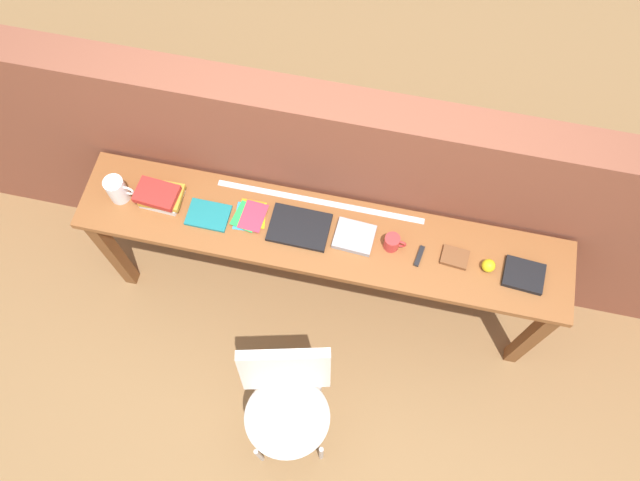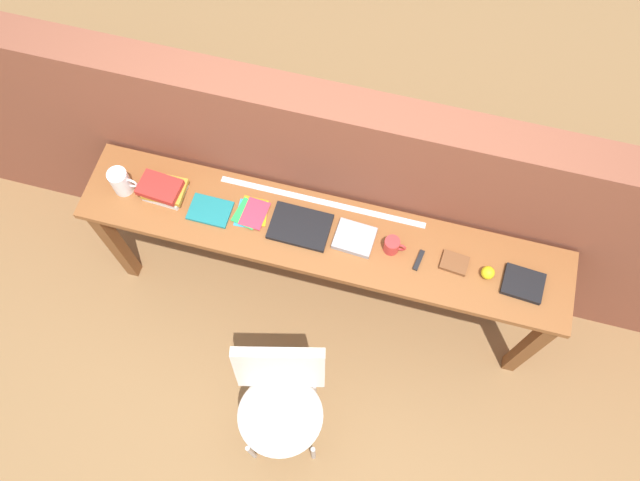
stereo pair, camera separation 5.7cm
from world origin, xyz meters
name	(u,v)px [view 1 (the left image)]	position (x,y,z in m)	size (l,w,h in m)	color
ground_plane	(311,337)	(0.00, 0.00, 0.00)	(40.00, 40.00, 0.00)	olive
brick_wall_back	(335,187)	(0.00, 0.64, 0.75)	(6.00, 0.20, 1.51)	brown
sideboard	(322,244)	(0.00, 0.30, 0.74)	(2.50, 0.44, 0.88)	brown
chair_white_moulded	(287,401)	(-0.01, -0.48, 0.53)	(0.54, 0.54, 0.89)	silver
pitcher_white	(117,189)	(-1.05, 0.29, 0.96)	(0.14, 0.10, 0.18)	white
book_stack_leftmost	(160,196)	(-0.84, 0.31, 0.93)	(0.23, 0.17, 0.10)	white
magazine_cycling	(208,215)	(-0.58, 0.28, 0.89)	(0.21, 0.15, 0.02)	#19757A
pamphlet_pile_colourful	(250,216)	(-0.38, 0.32, 0.89)	(0.18, 0.18, 0.01)	#3399D8
book_open_centre	(299,227)	(-0.12, 0.30, 0.89)	(0.30, 0.21, 0.02)	black
book_grey_hardcover	(354,237)	(0.16, 0.31, 0.90)	(0.19, 0.16, 0.03)	#9E9EA3
mug	(392,242)	(0.35, 0.30, 0.92)	(0.11, 0.08, 0.09)	red
multitool_folded	(419,256)	(0.49, 0.28, 0.89)	(0.02, 0.11, 0.02)	black
leather_journal_brown	(455,257)	(0.66, 0.30, 0.89)	(0.13, 0.10, 0.02)	brown
sports_ball_small	(489,266)	(0.82, 0.28, 0.91)	(0.07, 0.07, 0.07)	yellow
book_repair_rightmost	(524,275)	(1.00, 0.28, 0.89)	(0.19, 0.16, 0.03)	black
ruler_metal_back_edge	(320,202)	(-0.05, 0.47, 0.88)	(1.08, 0.03, 0.00)	silver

